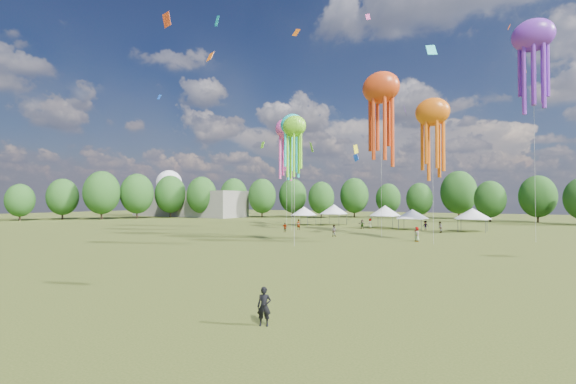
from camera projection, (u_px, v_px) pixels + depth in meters
The scene contains 10 objects.
ground at pixel (146, 290), 21.72m from camera, with size 300.00×300.00×0.00m, color #384416.
observer_main at pixel (264, 306), 15.61m from camera, with size 0.59×0.39×1.61m, color black.
spectator_near at pixel (334, 231), 53.68m from camera, with size 0.82×0.64×1.68m, color gray.
spectators_far at pixel (381, 226), 62.66m from camera, with size 23.03×19.79×1.87m.
festival_tents at pixel (377, 211), 71.13m from camera, with size 37.29×9.49×4.35m.
show_kites at pixel (371, 114), 55.70m from camera, with size 44.75×27.53×28.03m.
small_kites at pixel (380, 44), 58.14m from camera, with size 78.11×58.23×42.72m.
treeline at pixel (389, 194), 77.25m from camera, with size 201.57×95.24×13.43m.
hangar at pixel (188, 204), 120.73m from camera, with size 40.00×12.00×8.00m, color gray.
radome at pixel (169, 187), 134.31m from camera, with size 9.00×9.00×16.00m.
Camera 1 is at (18.42, -14.36, 5.26)m, focal length 23.31 mm.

